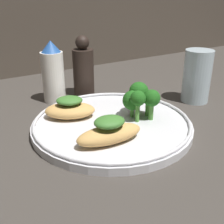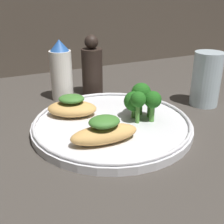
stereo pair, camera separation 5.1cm
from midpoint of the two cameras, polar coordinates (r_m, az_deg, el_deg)
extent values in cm
cube|color=#3D3833|center=(52.90, 2.78, -3.93)|extent=(180.00, 180.00, 1.00)
cylinder|color=silver|center=(52.35, 2.80, -2.76)|extent=(29.54, 29.54, 1.40)
torus|color=silver|center=(51.91, 2.82, -1.78)|extent=(28.94, 28.94, 0.60)
ellipsoid|color=tan|center=(44.82, 1.72, -4.61)|extent=(11.48, 5.35, 2.77)
ellipsoid|color=#3D752D|center=(43.80, 1.76, -2.05)|extent=(5.38, 4.45, 1.69)
ellipsoid|color=tan|center=(54.47, -5.47, 0.62)|extent=(11.13, 9.61, 2.69)
ellipsoid|color=#3D752D|center=(53.69, -5.55, 2.65)|extent=(6.25, 5.84, 1.44)
cylinder|color=#4C8E38|center=(54.29, 10.38, 0.27)|extent=(1.00, 1.00, 2.74)
sphere|color=#1E5B19|center=(53.43, 10.56, 2.51)|extent=(2.62, 2.62, 2.62)
cylinder|color=#4C8E38|center=(55.02, 8.47, 1.00)|extent=(0.74, 0.74, 3.20)
sphere|color=#1E5B19|center=(53.96, 8.66, 3.86)|extent=(3.78, 3.78, 3.78)
cylinder|color=#4C8E38|center=(53.58, 7.22, -0.26)|extent=(0.73, 0.73, 2.03)
sphere|color=#1E5B19|center=(52.67, 7.35, 2.06)|extent=(3.77, 3.77, 3.77)
cylinder|color=#4C8E38|center=(51.42, 8.07, -0.41)|extent=(0.75, 0.75, 3.62)
sphere|color=#1E5B19|center=(50.34, 8.26, 2.51)|extent=(2.86, 2.86, 2.86)
cylinder|color=#4C8E38|center=(52.54, 10.89, -0.33)|extent=(0.95, 0.95, 3.18)
sphere|color=#1E5B19|center=(51.51, 11.12, 2.42)|extent=(3.18, 3.18, 3.18)
cylinder|color=white|center=(65.72, -8.03, 7.33)|extent=(5.00, 5.00, 11.37)
cone|color=#23519E|center=(64.12, -8.39, 13.28)|extent=(4.25, 4.25, 2.50)
cylinder|color=black|center=(68.33, -1.88, 8.09)|extent=(4.97, 4.97, 11.13)
sphere|color=black|center=(66.73, -1.97, 14.03)|extent=(3.23, 3.23, 3.23)
cylinder|color=silver|center=(65.83, 20.76, 6.23)|extent=(6.25, 6.25, 11.83)
camera|label=1|loc=(0.03, -87.14, 1.27)|focal=45.00mm
camera|label=2|loc=(0.03, 92.86, -1.27)|focal=45.00mm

